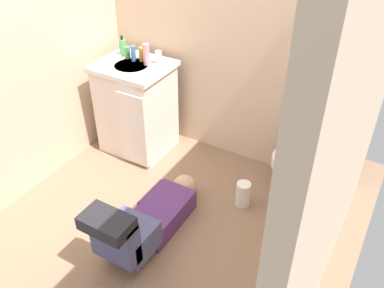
% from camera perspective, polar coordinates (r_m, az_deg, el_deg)
% --- Properties ---
extents(ground_plane, '(2.71, 3.13, 0.04)m').
position_cam_1_polar(ground_plane, '(3.13, -4.66, -10.93)').
color(ground_plane, '#88684F').
extents(wall_back, '(2.37, 0.08, 2.40)m').
position_cam_1_polar(wall_back, '(3.30, 5.52, 16.79)').
color(wall_back, beige).
rests_on(wall_back, ground_plane).
extents(wall_left, '(0.08, 2.13, 2.40)m').
position_cam_1_polar(wall_left, '(3.18, -23.65, 13.34)').
color(wall_left, beige).
rests_on(wall_left, ground_plane).
extents(wall_right, '(0.08, 2.13, 2.40)m').
position_cam_1_polar(wall_right, '(2.04, 21.36, 1.98)').
color(wall_right, beige).
rests_on(wall_right, ground_plane).
extents(toilet, '(0.36, 0.46, 0.75)m').
position_cam_1_polar(toilet, '(3.21, 14.64, -1.70)').
color(toilet, white).
rests_on(toilet, ground_plane).
extents(vanity_cabinet, '(0.60, 0.53, 0.82)m').
position_cam_1_polar(vanity_cabinet, '(3.65, -7.67, 5.06)').
color(vanity_cabinet, silver).
rests_on(vanity_cabinet, ground_plane).
extents(faucet, '(0.02, 0.02, 0.10)m').
position_cam_1_polar(faucet, '(3.56, -6.86, 12.41)').
color(faucet, silver).
rests_on(faucet, vanity_cabinet).
extents(person_plumber, '(0.39, 1.06, 0.52)m').
position_cam_1_polar(person_plumber, '(2.90, -6.41, -10.38)').
color(person_plumber, '#512D6B').
rests_on(person_plumber, ground_plane).
extents(tissue_box, '(0.22, 0.11, 0.10)m').
position_cam_1_polar(tissue_box, '(3.06, 15.55, 5.92)').
color(tissue_box, silver).
rests_on(tissue_box, toilet).
extents(toiletry_bag, '(0.12, 0.09, 0.11)m').
position_cam_1_polar(toiletry_bag, '(3.04, 18.25, 5.23)').
color(toiletry_bag, '#33598C').
rests_on(toiletry_bag, toilet).
extents(soap_dispenser, '(0.06, 0.06, 0.17)m').
position_cam_1_polar(soap_dispenser, '(3.65, -9.55, 13.06)').
color(soap_dispenser, '#4AA55C').
rests_on(soap_dispenser, vanity_cabinet).
extents(bottle_green, '(0.05, 0.05, 0.10)m').
position_cam_1_polar(bottle_green, '(3.57, -8.89, 12.37)').
color(bottle_green, '#539B4B').
rests_on(bottle_green, vanity_cabinet).
extents(bottle_blue, '(0.04, 0.04, 0.13)m').
position_cam_1_polar(bottle_blue, '(3.51, -8.09, 12.27)').
color(bottle_blue, '#3E6BB9').
rests_on(bottle_blue, vanity_cabinet).
extents(bottle_amber, '(0.05, 0.05, 0.12)m').
position_cam_1_polar(bottle_amber, '(3.51, -6.90, 12.22)').
color(bottle_amber, gold).
rests_on(bottle_amber, vanity_cabinet).
extents(bottle_pink, '(0.05, 0.05, 0.18)m').
position_cam_1_polar(bottle_pink, '(3.42, -6.32, 12.19)').
color(bottle_pink, pink).
rests_on(bottle_pink, vanity_cabinet).
extents(bottle_white, '(0.05, 0.05, 0.11)m').
position_cam_1_polar(bottle_white, '(3.44, -4.66, 11.80)').
color(bottle_white, white).
rests_on(bottle_white, vanity_cabinet).
extents(paper_towel_roll, '(0.11, 0.11, 0.21)m').
position_cam_1_polar(paper_towel_roll, '(3.20, 7.06, -6.89)').
color(paper_towel_roll, white).
rests_on(paper_towel_roll, ground_plane).
extents(toilet_paper_roll, '(0.11, 0.11, 0.10)m').
position_cam_1_polar(toilet_paper_roll, '(2.76, 11.45, -18.07)').
color(toilet_paper_roll, white).
rests_on(toilet_paper_roll, ground_plane).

